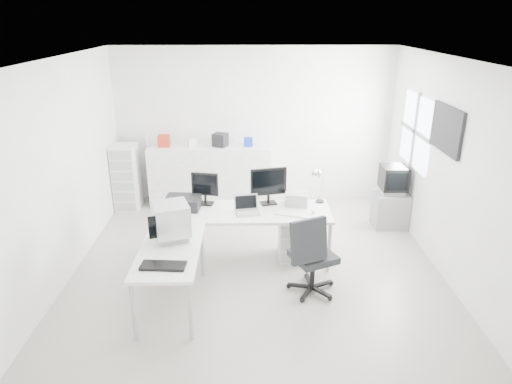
{
  "coord_description": "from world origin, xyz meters",
  "views": [
    {
      "loc": [
        -0.09,
        -5.66,
        3.28
      ],
      "look_at": [
        0.0,
        0.2,
        1.0
      ],
      "focal_mm": 32.0,
      "sensor_mm": 36.0,
      "label": 1
    }
  ],
  "objects_px": {
    "drawer_pedestal": "(293,238)",
    "crt_monitor": "(172,223)",
    "laptop": "(247,207)",
    "main_desk": "(244,235)",
    "sideboard": "(210,175)",
    "filing_cabinet": "(126,177)",
    "laser_printer": "(296,198)",
    "tv_cabinet": "(390,210)",
    "inkjet_printer": "(183,203)",
    "side_desk": "(172,277)",
    "lcd_monitor_small": "(205,188)",
    "crt_tv": "(393,180)",
    "lcd_monitor_large": "(269,186)",
    "office_chair": "(313,253)"
  },
  "relations": [
    {
      "from": "laser_printer",
      "to": "filing_cabinet",
      "type": "xyz_separation_m",
      "value": [
        -2.86,
        1.67,
        -0.25
      ]
    },
    {
      "from": "inkjet_printer",
      "to": "laser_printer",
      "type": "bearing_deg",
      "value": 8.13
    },
    {
      "from": "main_desk",
      "to": "laptop",
      "type": "height_order",
      "value": "laptop"
    },
    {
      "from": "crt_tv",
      "to": "sideboard",
      "type": "distance_m",
      "value": 3.22
    },
    {
      "from": "drawer_pedestal",
      "to": "inkjet_printer",
      "type": "xyz_separation_m",
      "value": [
        -1.55,
        0.05,
        0.53
      ]
    },
    {
      "from": "laser_printer",
      "to": "office_chair",
      "type": "distance_m",
      "value": 1.1
    },
    {
      "from": "laser_printer",
      "to": "filing_cabinet",
      "type": "height_order",
      "value": "filing_cabinet"
    },
    {
      "from": "laptop",
      "to": "office_chair",
      "type": "distance_m",
      "value": 1.14
    },
    {
      "from": "crt_monitor",
      "to": "crt_tv",
      "type": "xyz_separation_m",
      "value": [
        3.24,
        1.9,
        -0.16
      ]
    },
    {
      "from": "laser_printer",
      "to": "tv_cabinet",
      "type": "xyz_separation_m",
      "value": [
        1.64,
        0.83,
        -0.55
      ]
    },
    {
      "from": "lcd_monitor_small",
      "to": "inkjet_printer",
      "type": "bearing_deg",
      "value": -142.39
    },
    {
      "from": "lcd_monitor_large",
      "to": "crt_monitor",
      "type": "bearing_deg",
      "value": -150.5
    },
    {
      "from": "side_desk",
      "to": "lcd_monitor_small",
      "type": "distance_m",
      "value": 1.51
    },
    {
      "from": "lcd_monitor_large",
      "to": "crt_monitor",
      "type": "relative_size",
      "value": 1.26
    },
    {
      "from": "inkjet_printer",
      "to": "office_chair",
      "type": "xyz_separation_m",
      "value": [
        1.71,
        -0.94,
        -0.29
      ]
    },
    {
      "from": "tv_cabinet",
      "to": "crt_tv",
      "type": "relative_size",
      "value": 1.17
    },
    {
      "from": "side_desk",
      "to": "filing_cabinet",
      "type": "xyz_separation_m",
      "value": [
        -1.26,
        2.99,
        0.21
      ]
    },
    {
      "from": "side_desk",
      "to": "tv_cabinet",
      "type": "height_order",
      "value": "side_desk"
    },
    {
      "from": "lcd_monitor_large",
      "to": "office_chair",
      "type": "bearing_deg",
      "value": -77.71
    },
    {
      "from": "crt_monitor",
      "to": "crt_tv",
      "type": "relative_size",
      "value": 0.86
    },
    {
      "from": "main_desk",
      "to": "crt_monitor",
      "type": "height_order",
      "value": "crt_monitor"
    },
    {
      "from": "main_desk",
      "to": "crt_monitor",
      "type": "relative_size",
      "value": 5.61
    },
    {
      "from": "laser_printer",
      "to": "office_chair",
      "type": "bearing_deg",
      "value": -74.76
    },
    {
      "from": "crt_monitor",
      "to": "drawer_pedestal",
      "type": "bearing_deg",
      "value": 11.35
    },
    {
      "from": "main_desk",
      "to": "laser_printer",
      "type": "xyz_separation_m",
      "value": [
        0.75,
        0.22,
        0.47
      ]
    },
    {
      "from": "main_desk",
      "to": "lcd_monitor_small",
      "type": "xyz_separation_m",
      "value": [
        -0.55,
        0.25,
        0.62
      ]
    },
    {
      "from": "lcd_monitor_large",
      "to": "drawer_pedestal",
      "type": "bearing_deg",
      "value": -42.76
    },
    {
      "from": "inkjet_printer",
      "to": "main_desk",
      "type": "bearing_deg",
      "value": -2.87
    },
    {
      "from": "main_desk",
      "to": "laptop",
      "type": "distance_m",
      "value": 0.49
    },
    {
      "from": "main_desk",
      "to": "drawer_pedestal",
      "type": "bearing_deg",
      "value": 4.09
    },
    {
      "from": "laptop",
      "to": "office_chair",
      "type": "bearing_deg",
      "value": -52.04
    },
    {
      "from": "drawer_pedestal",
      "to": "crt_monitor",
      "type": "bearing_deg",
      "value": -149.86
    },
    {
      "from": "crt_tv",
      "to": "filing_cabinet",
      "type": "bearing_deg",
      "value": 169.46
    },
    {
      "from": "main_desk",
      "to": "crt_tv",
      "type": "distance_m",
      "value": 2.65
    },
    {
      "from": "main_desk",
      "to": "sideboard",
      "type": "distance_m",
      "value": 2.21
    },
    {
      "from": "inkjet_printer",
      "to": "crt_tv",
      "type": "bearing_deg",
      "value": 20.26
    },
    {
      "from": "laptop",
      "to": "crt_monitor",
      "type": "distance_m",
      "value": 1.18
    },
    {
      "from": "laptop",
      "to": "office_chair",
      "type": "relative_size",
      "value": 0.28
    },
    {
      "from": "main_desk",
      "to": "office_chair",
      "type": "height_order",
      "value": "office_chair"
    },
    {
      "from": "side_desk",
      "to": "main_desk",
      "type": "bearing_deg",
      "value": 52.31
    },
    {
      "from": "inkjet_printer",
      "to": "drawer_pedestal",
      "type": "bearing_deg",
      "value": 1.99
    },
    {
      "from": "drawer_pedestal",
      "to": "office_chair",
      "type": "bearing_deg",
      "value": -79.5
    },
    {
      "from": "laptop",
      "to": "crt_tv",
      "type": "bearing_deg",
      "value": 16.43
    },
    {
      "from": "main_desk",
      "to": "tv_cabinet",
      "type": "relative_size",
      "value": 4.11
    },
    {
      "from": "lcd_monitor_large",
      "to": "sideboard",
      "type": "xyz_separation_m",
      "value": [
        -0.99,
        1.86,
        -0.48
      ]
    },
    {
      "from": "inkjet_printer",
      "to": "laptop",
      "type": "distance_m",
      "value": 0.92
    },
    {
      "from": "lcd_monitor_small",
      "to": "sideboard",
      "type": "relative_size",
      "value": 0.22
    },
    {
      "from": "filing_cabinet",
      "to": "laptop",
      "type": "bearing_deg",
      "value": -42.68
    },
    {
      "from": "inkjet_printer",
      "to": "lcd_monitor_large",
      "type": "relative_size",
      "value": 0.88
    },
    {
      "from": "filing_cabinet",
      "to": "laser_printer",
      "type": "bearing_deg",
      "value": -30.31
    }
  ]
}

